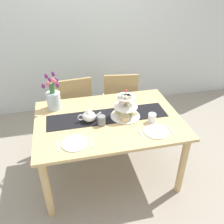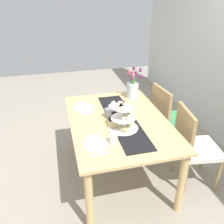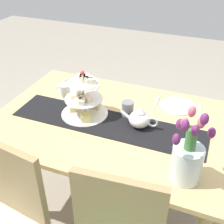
% 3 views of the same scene
% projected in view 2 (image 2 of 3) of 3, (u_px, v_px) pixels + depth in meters
% --- Properties ---
extents(ground_plane, '(8.00, 8.00, 0.00)m').
position_uv_depth(ground_plane, '(118.00, 173.00, 2.88)').
color(ground_plane, gray).
extents(dining_table, '(1.45, 1.01, 0.73)m').
position_uv_depth(dining_table, '(118.00, 128.00, 2.59)').
color(dining_table, tan).
rests_on(dining_table, ground_plane).
extents(chair_left, '(0.46, 0.46, 0.91)m').
position_uv_depth(chair_left, '(167.00, 117.00, 3.06)').
color(chair_left, '#9C8254').
rests_on(chair_left, ground_plane).
extents(chair_right, '(0.47, 0.47, 0.91)m').
position_uv_depth(chair_right, '(193.00, 144.00, 2.54)').
color(chair_right, '#9C8254').
rests_on(chair_right, ground_plane).
extents(table_runner, '(1.21, 0.28, 0.00)m').
position_uv_depth(table_runner, '(122.00, 119.00, 2.55)').
color(table_runner, black).
rests_on(table_runner, dining_table).
extents(tiered_cake_stand, '(0.30, 0.30, 0.30)m').
position_uv_depth(tiered_cake_stand, '(123.00, 119.00, 2.35)').
color(tiered_cake_stand, beige).
rests_on(tiered_cake_stand, table_runner).
extents(teapot, '(0.24, 0.13, 0.14)m').
position_uv_depth(teapot, '(114.00, 107.00, 2.68)').
color(teapot, white).
rests_on(teapot, table_runner).
extents(tulip_vase, '(0.17, 0.18, 0.40)m').
position_uv_depth(tulip_vase, '(133.00, 88.00, 3.00)').
color(tulip_vase, silver).
rests_on(tulip_vase, dining_table).
extents(dinner_plate_left, '(0.23, 0.23, 0.01)m').
position_uv_depth(dinner_plate_left, '(84.00, 108.00, 2.79)').
color(dinner_plate_left, white).
rests_on(dinner_plate_left, dining_table).
extents(fork_left, '(0.03, 0.15, 0.01)m').
position_uv_depth(fork_left, '(82.00, 103.00, 2.91)').
color(fork_left, silver).
rests_on(fork_left, dining_table).
extents(knife_left, '(0.02, 0.17, 0.01)m').
position_uv_depth(knife_left, '(85.00, 113.00, 2.67)').
color(knife_left, silver).
rests_on(knife_left, dining_table).
extents(dinner_plate_right, '(0.23, 0.23, 0.01)m').
position_uv_depth(dinner_plate_right, '(96.00, 144.00, 2.14)').
color(dinner_plate_right, white).
rests_on(dinner_plate_right, dining_table).
extents(fork_right, '(0.03, 0.15, 0.01)m').
position_uv_depth(fork_right, '(93.00, 136.00, 2.27)').
color(fork_right, silver).
rests_on(fork_right, dining_table).
extents(knife_right, '(0.01, 0.17, 0.01)m').
position_uv_depth(knife_right, '(99.00, 154.00, 2.02)').
color(knife_right, silver).
rests_on(knife_right, dining_table).
extents(mug_grey, '(0.08, 0.08, 0.09)m').
position_uv_depth(mug_grey, '(108.00, 113.00, 2.57)').
color(mug_grey, slate).
rests_on(mug_grey, table_runner).
extents(mug_white_text, '(0.08, 0.08, 0.09)m').
position_uv_depth(mug_white_text, '(114.00, 139.00, 2.14)').
color(mug_white_text, white).
rests_on(mug_white_text, dining_table).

